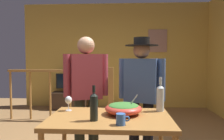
{
  "coord_description": "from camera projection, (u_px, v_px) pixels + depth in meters",
  "views": [
    {
      "loc": [
        0.25,
        -2.6,
        1.31
      ],
      "look_at": [
        0.11,
        -0.2,
        1.17
      ],
      "focal_mm": 35.32,
      "sensor_mm": 36.0,
      "label": 1
    }
  ],
  "objects": [
    {
      "name": "mug_blue",
      "position": [
        121.0,
        119.0,
        1.84
      ],
      "size": [
        0.12,
        0.08,
        0.1
      ],
      "color": "#3866B2",
      "rests_on": "serving_table"
    },
    {
      "name": "wine_bottle_clear",
      "position": [
        160.0,
        97.0,
        2.31
      ],
      "size": [
        0.08,
        0.08,
        0.36
      ],
      "color": "silver",
      "rests_on": "serving_table"
    },
    {
      "name": "person_standing_right",
      "position": [
        141.0,
        89.0,
        2.75
      ],
      "size": [
        0.56,
        0.41,
        1.56
      ],
      "rotation": [
        0.0,
        0.0,
        2.82
      ],
      "color": "black",
      "rests_on": "ground_plane"
    },
    {
      "name": "wine_bottle_dark",
      "position": [
        94.0,
        106.0,
        1.96
      ],
      "size": [
        0.07,
        0.07,
        0.32
      ],
      "color": "black",
      "rests_on": "serving_table"
    },
    {
      "name": "stair_railing",
      "position": [
        78.0,
        89.0,
        4.58
      ],
      "size": [
        2.23,
        0.1,
        1.11
      ],
      "color": "#9E6B33",
      "rests_on": "ground_plane"
    },
    {
      "name": "framed_picture",
      "position": [
        158.0,
        41.0,
        5.68
      ],
      "size": [
        0.48,
        0.03,
        0.58
      ],
      "primitive_type": "cube",
      "color": "#A87B6A"
    },
    {
      "name": "wine_glass",
      "position": [
        68.0,
        101.0,
        2.33
      ],
      "size": [
        0.07,
        0.07,
        0.16
      ],
      "color": "silver",
      "rests_on": "serving_table"
    },
    {
      "name": "serving_table",
      "position": [
        110.0,
        125.0,
        2.1
      ],
      "size": [
        1.16,
        0.76,
        0.75
      ],
      "color": "#9E6B33",
      "rests_on": "ground_plane"
    },
    {
      "name": "person_standing_left",
      "position": [
        86.0,
        88.0,
        2.79
      ],
      "size": [
        0.54,
        0.33,
        1.57
      ],
      "rotation": [
        0.0,
        0.0,
        3.46
      ],
      "color": "#2D3323",
      "rests_on": "ground_plane"
    },
    {
      "name": "flat_screen_tv",
      "position": [
        69.0,
        81.0,
        5.55
      ],
      "size": [
        0.65,
        0.12,
        0.48
      ],
      "color": "black",
      "rests_on": "tv_console"
    },
    {
      "name": "back_wall",
      "position": [
        115.0,
        56.0,
        5.83
      ],
      "size": [
        4.84,
        0.1,
        2.71
      ],
      "primitive_type": "cube",
      "color": "gold",
      "rests_on": "ground_plane"
    },
    {
      "name": "salad_bowl",
      "position": [
        123.0,
        108.0,
        2.18
      ],
      "size": [
        0.37,
        0.37,
        0.2
      ],
      "color": "#CC3D2D",
      "rests_on": "serving_table"
    },
    {
      "name": "tv_console",
      "position": [
        70.0,
        100.0,
        5.61
      ],
      "size": [
        0.9,
        0.4,
        0.43
      ],
      "primitive_type": "cube",
      "color": "#38281E",
      "rests_on": "ground_plane"
    }
  ]
}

